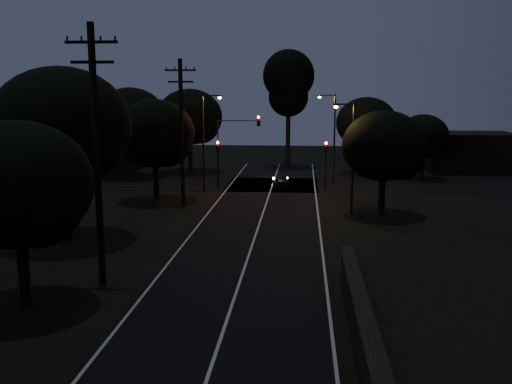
{
  "coord_description": "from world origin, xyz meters",
  "views": [
    {
      "loc": [
        2.67,
        -8.27,
        8.19
      ],
      "look_at": [
        0.0,
        24.0,
        2.5
      ],
      "focal_mm": 40.0,
      "sensor_mm": 36.0,
      "label": 1
    }
  ],
  "objects_px": {
    "signal_right": "(326,156)",
    "car": "(281,181)",
    "signal_mast": "(237,138)",
    "tall_pine": "(289,83)",
    "utility_pole_mid": "(96,151)",
    "utility_pole_far": "(182,130)",
    "streetlight_c": "(350,150)",
    "streetlight_a": "(206,136)",
    "signal_left": "(218,155)",
    "streetlight_b": "(332,132)"
  },
  "relations": [
    {
      "from": "signal_right",
      "to": "car",
      "type": "xyz_separation_m",
      "value": [
        -3.77,
        0.43,
        -2.27
      ]
    },
    {
      "from": "signal_right",
      "to": "signal_mast",
      "type": "distance_m",
      "value": 7.66
    },
    {
      "from": "signal_mast",
      "to": "tall_pine",
      "type": "bearing_deg",
      "value": 75.38
    },
    {
      "from": "utility_pole_mid",
      "to": "utility_pole_far",
      "type": "relative_size",
      "value": 1.05
    },
    {
      "from": "utility_pole_far",
      "to": "signal_right",
      "type": "xyz_separation_m",
      "value": [
        10.6,
        7.99,
        -2.65
      ]
    },
    {
      "from": "streetlight_c",
      "to": "tall_pine",
      "type": "bearing_deg",
      "value": 100.93
    },
    {
      "from": "utility_pole_mid",
      "to": "streetlight_a",
      "type": "distance_m",
      "value": 23.04
    },
    {
      "from": "signal_left",
      "to": "streetlight_b",
      "type": "height_order",
      "value": "streetlight_b"
    },
    {
      "from": "signal_mast",
      "to": "streetlight_a",
      "type": "bearing_deg",
      "value": -140.23
    },
    {
      "from": "utility_pole_mid",
      "to": "signal_right",
      "type": "bearing_deg",
      "value": 67.01
    },
    {
      "from": "utility_pole_mid",
      "to": "streetlight_c",
      "type": "distance_m",
      "value": 19.15
    },
    {
      "from": "signal_left",
      "to": "signal_mast",
      "type": "height_order",
      "value": "signal_mast"
    },
    {
      "from": "utility_pole_far",
      "to": "tall_pine",
      "type": "height_order",
      "value": "tall_pine"
    },
    {
      "from": "streetlight_c",
      "to": "signal_right",
      "type": "bearing_deg",
      "value": 97.02
    },
    {
      "from": "signal_left",
      "to": "streetlight_c",
      "type": "bearing_deg",
      "value": -43.76
    },
    {
      "from": "streetlight_a",
      "to": "streetlight_b",
      "type": "height_order",
      "value": "same"
    },
    {
      "from": "utility_pole_mid",
      "to": "streetlight_c",
      "type": "bearing_deg",
      "value": 51.74
    },
    {
      "from": "tall_pine",
      "to": "signal_left",
      "type": "xyz_separation_m",
      "value": [
        -5.6,
        -15.01,
        -6.36
      ]
    },
    {
      "from": "signal_left",
      "to": "signal_mast",
      "type": "bearing_deg",
      "value": 0.13
    },
    {
      "from": "utility_pole_far",
      "to": "car",
      "type": "height_order",
      "value": "utility_pole_far"
    },
    {
      "from": "signal_mast",
      "to": "streetlight_a",
      "type": "xyz_separation_m",
      "value": [
        -2.39,
        -1.99,
        0.3
      ]
    },
    {
      "from": "utility_pole_far",
      "to": "streetlight_c",
      "type": "bearing_deg",
      "value": -9.6
    },
    {
      "from": "streetlight_b",
      "to": "streetlight_c",
      "type": "bearing_deg",
      "value": -87.86
    },
    {
      "from": "signal_right",
      "to": "streetlight_c",
      "type": "distance_m",
      "value": 10.18
    },
    {
      "from": "car",
      "to": "signal_left",
      "type": "bearing_deg",
      "value": -0.69
    },
    {
      "from": "signal_right",
      "to": "signal_mast",
      "type": "height_order",
      "value": "signal_mast"
    },
    {
      "from": "utility_pole_mid",
      "to": "tall_pine",
      "type": "xyz_separation_m",
      "value": [
        7.0,
        40.0,
        3.46
      ]
    },
    {
      "from": "signal_right",
      "to": "streetlight_b",
      "type": "xyz_separation_m",
      "value": [
        0.71,
        4.01,
        1.8
      ]
    },
    {
      "from": "signal_left",
      "to": "signal_mast",
      "type": "relative_size",
      "value": 0.66
    },
    {
      "from": "utility_pole_mid",
      "to": "signal_mast",
      "type": "bearing_deg",
      "value": 82.96
    },
    {
      "from": "streetlight_b",
      "to": "car",
      "type": "distance_m",
      "value": 7.03
    },
    {
      "from": "signal_left",
      "to": "utility_pole_mid",
      "type": "bearing_deg",
      "value": -93.21
    },
    {
      "from": "signal_right",
      "to": "streetlight_c",
      "type": "bearing_deg",
      "value": -82.98
    },
    {
      "from": "signal_left",
      "to": "streetlight_c",
      "type": "relative_size",
      "value": 0.55
    },
    {
      "from": "signal_mast",
      "to": "streetlight_b",
      "type": "xyz_separation_m",
      "value": [
        8.22,
        4.01,
        0.3
      ]
    },
    {
      "from": "utility_pole_far",
      "to": "tall_pine",
      "type": "distance_m",
      "value": 24.33
    },
    {
      "from": "utility_pole_mid",
      "to": "streetlight_b",
      "type": "distance_m",
      "value": 31.15
    },
    {
      "from": "tall_pine",
      "to": "streetlight_b",
      "type": "bearing_deg",
      "value": -68.62
    },
    {
      "from": "signal_right",
      "to": "streetlight_b",
      "type": "relative_size",
      "value": 0.51
    },
    {
      "from": "signal_left",
      "to": "car",
      "type": "height_order",
      "value": "signal_left"
    },
    {
      "from": "tall_pine",
      "to": "streetlight_b",
      "type": "distance_m",
      "value": 12.66
    },
    {
      "from": "tall_pine",
      "to": "signal_right",
      "type": "xyz_separation_m",
      "value": [
        3.6,
        -15.01,
        -6.36
      ]
    },
    {
      "from": "signal_mast",
      "to": "streetlight_b",
      "type": "distance_m",
      "value": 9.15
    },
    {
      "from": "utility_pole_mid",
      "to": "streetlight_a",
      "type": "bearing_deg",
      "value": 88.27
    },
    {
      "from": "streetlight_a",
      "to": "streetlight_b",
      "type": "bearing_deg",
      "value": 29.48
    },
    {
      "from": "utility_pole_far",
      "to": "streetlight_b",
      "type": "bearing_deg",
      "value": 46.7
    },
    {
      "from": "tall_pine",
      "to": "signal_right",
      "type": "bearing_deg",
      "value": -76.51
    },
    {
      "from": "utility_pole_far",
      "to": "tall_pine",
      "type": "bearing_deg",
      "value": 73.07
    },
    {
      "from": "signal_left",
      "to": "streetlight_a",
      "type": "distance_m",
      "value": 2.77
    },
    {
      "from": "streetlight_c",
      "to": "car",
      "type": "height_order",
      "value": "streetlight_c"
    }
  ]
}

